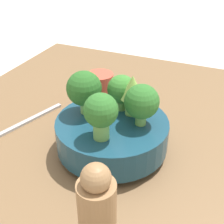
{
  "coord_description": "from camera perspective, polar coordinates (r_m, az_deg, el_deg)",
  "views": [
    {
      "loc": [
        0.43,
        0.21,
        0.44
      ],
      "look_at": [
        -0.01,
        0.01,
        0.14
      ],
      "focal_mm": 50.0,
      "sensor_mm": 36.0,
      "label": 1
    }
  ],
  "objects": [
    {
      "name": "table",
      "position": [
        0.63,
        -1.6,
        -9.12
      ],
      "size": [
        1.01,
        0.84,
        0.05
      ],
      "color": "brown",
      "rests_on": "ground_plane"
    },
    {
      "name": "pepper_mill",
      "position": [
        0.4,
        -2.7,
        -18.91
      ],
      "size": [
        0.05,
        0.05,
        0.16
      ],
      "color": "#997047",
      "rests_on": "table"
    },
    {
      "name": "fork",
      "position": [
        0.73,
        -15.44,
        -1.75
      ],
      "size": [
        0.19,
        0.07,
        0.01
      ],
      "color": "#B2B2B7",
      "rests_on": "table"
    },
    {
      "name": "cup",
      "position": [
        0.76,
        -2.18,
        4.27
      ],
      "size": [
        0.06,
        0.06,
        0.08
      ],
      "color": "#C64C38",
      "rests_on": "table"
    },
    {
      "name": "broccoli_floret_front",
      "position": [
        0.58,
        -5.12,
        4.21
      ],
      "size": [
        0.07,
        0.07,
        0.09
      ],
      "color": "#7AB256",
      "rests_on": "bowl"
    },
    {
      "name": "broccoli_floret_right",
      "position": [
        0.51,
        -2.05,
        -0.12
      ],
      "size": [
        0.06,
        0.06,
        0.08
      ],
      "color": "#6BA34C",
      "rests_on": "bowl"
    },
    {
      "name": "bowl",
      "position": [
        0.6,
        0.0,
        -4.02
      ],
      "size": [
        0.21,
        0.21,
        0.07
      ],
      "color": "navy",
      "rests_on": "table"
    },
    {
      "name": "broccoli_floret_left",
      "position": [
        0.6,
        1.77,
        3.97
      ],
      "size": [
        0.06,
        0.06,
        0.07
      ],
      "color": "#6BA34C",
      "rests_on": "bowl"
    },
    {
      "name": "romanesco_piece_far",
      "position": [
        0.58,
        3.75,
        3.89
      ],
      "size": [
        0.05,
        0.05,
        0.08
      ],
      "color": "#7AB256",
      "rests_on": "bowl"
    },
    {
      "name": "ground_plane",
      "position": [
        0.65,
        -1.57,
        -10.72
      ],
      "size": [
        6.0,
        6.0,
        0.0
      ],
      "primitive_type": "plane",
      "color": "silver"
    },
    {
      "name": "broccoli_floret_back",
      "position": [
        0.55,
        5.45,
        1.78
      ],
      "size": [
        0.06,
        0.06,
        0.08
      ],
      "color": "#6BA34C",
      "rests_on": "bowl"
    }
  ]
}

